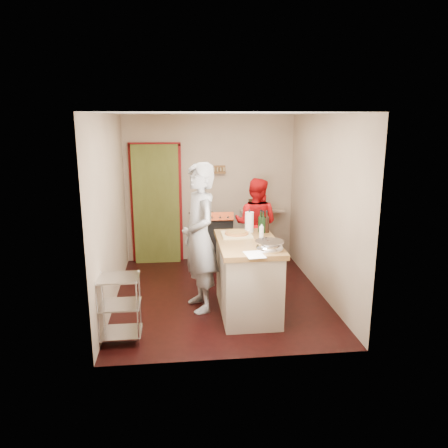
% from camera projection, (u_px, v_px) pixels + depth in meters
% --- Properties ---
extents(floor, '(3.50, 3.50, 0.00)m').
position_uv_depth(floor, '(220.00, 295.00, 6.42)').
color(floor, black).
rests_on(floor, ground).
extents(back_wall, '(3.00, 0.44, 2.60)m').
position_uv_depth(back_wall, '(174.00, 199.00, 7.81)').
color(back_wall, tan).
rests_on(back_wall, ground).
extents(left_wall, '(0.04, 3.50, 2.60)m').
position_uv_depth(left_wall, '(110.00, 211.00, 5.96)').
color(left_wall, tan).
rests_on(left_wall, ground).
extents(right_wall, '(0.04, 3.50, 2.60)m').
position_uv_depth(right_wall, '(323.00, 207.00, 6.27)').
color(right_wall, tan).
rests_on(right_wall, ground).
extents(ceiling, '(3.00, 3.50, 0.02)m').
position_uv_depth(ceiling, '(219.00, 113.00, 5.80)').
color(ceiling, white).
rests_on(ceiling, back_wall).
extents(stove, '(0.60, 0.63, 1.00)m').
position_uv_depth(stove, '(214.00, 240.00, 7.70)').
color(stove, black).
rests_on(stove, ground).
extents(wire_shelving, '(0.48, 0.40, 0.80)m').
position_uv_depth(wire_shelving, '(119.00, 306.00, 5.03)').
color(wire_shelving, silver).
rests_on(wire_shelving, ground).
extents(island, '(0.77, 1.40, 1.30)m').
position_uv_depth(island, '(248.00, 275.00, 5.76)').
color(island, '#B7AE9C').
rests_on(island, ground).
extents(person_stripe, '(0.65, 0.83, 1.99)m').
position_uv_depth(person_stripe, '(200.00, 238.00, 5.77)').
color(person_stripe, silver).
rests_on(person_stripe, ground).
extents(person_red, '(0.94, 0.86, 1.56)m').
position_uv_depth(person_red, '(256.00, 224.00, 7.44)').
color(person_red, red).
rests_on(person_red, ground).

